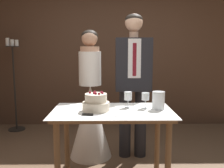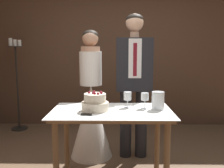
{
  "view_description": "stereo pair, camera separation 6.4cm",
  "coord_description": "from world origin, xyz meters",
  "px_view_note": "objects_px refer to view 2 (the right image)",
  "views": [
    {
      "loc": [
        -0.11,
        -2.42,
        1.4
      ],
      "look_at": [
        -0.07,
        0.34,
        1.01
      ],
      "focal_mm": 40.0,
      "sensor_mm": 36.0,
      "label": 1
    },
    {
      "loc": [
        -0.04,
        -2.42,
        1.4
      ],
      "look_at": [
        -0.07,
        0.34,
        1.01
      ],
      "focal_mm": 40.0,
      "sensor_mm": 36.0,
      "label": 2
    }
  ],
  "objects_px": {
    "hurricane_candle": "(158,101)",
    "cake_knife": "(94,115)",
    "groom": "(134,77)",
    "tiered_cake": "(95,103)",
    "candle_stand": "(17,85)",
    "wine_glass_near": "(128,97)",
    "wine_glass_middle": "(145,97)",
    "bride": "(91,112)",
    "cake_table": "(112,122)"
  },
  "relations": [
    {
      "from": "wine_glass_near",
      "to": "candle_stand",
      "type": "relative_size",
      "value": 0.1
    },
    {
      "from": "cake_table",
      "to": "wine_glass_near",
      "type": "xyz_separation_m",
      "value": [
        0.16,
        0.13,
        0.23
      ]
    },
    {
      "from": "candle_stand",
      "to": "wine_glass_near",
      "type": "bearing_deg",
      "value": -43.23
    },
    {
      "from": "candle_stand",
      "to": "cake_table",
      "type": "bearing_deg",
      "value": -48.02
    },
    {
      "from": "tiered_cake",
      "to": "candle_stand",
      "type": "relative_size",
      "value": 0.17
    },
    {
      "from": "cake_knife",
      "to": "wine_glass_near",
      "type": "relative_size",
      "value": 2.49
    },
    {
      "from": "wine_glass_near",
      "to": "bride",
      "type": "bearing_deg",
      "value": 125.28
    },
    {
      "from": "bride",
      "to": "tiered_cake",
      "type": "bearing_deg",
      "value": -81.52
    },
    {
      "from": "cake_table",
      "to": "tiered_cake",
      "type": "height_order",
      "value": "tiered_cake"
    },
    {
      "from": "tiered_cake",
      "to": "hurricane_candle",
      "type": "xyz_separation_m",
      "value": [
        0.62,
        0.05,
        0.01
      ]
    },
    {
      "from": "wine_glass_middle",
      "to": "cake_knife",
      "type": "bearing_deg",
      "value": -149.36
    },
    {
      "from": "wine_glass_near",
      "to": "hurricane_candle",
      "type": "xyz_separation_m",
      "value": [
        0.3,
        -0.08,
        -0.03
      ]
    },
    {
      "from": "tiered_cake",
      "to": "wine_glass_near",
      "type": "height_order",
      "value": "tiered_cake"
    },
    {
      "from": "bride",
      "to": "wine_glass_near",
      "type": "bearing_deg",
      "value": -54.72
    },
    {
      "from": "tiered_cake",
      "to": "bride",
      "type": "distance_m",
      "value": 0.81
    },
    {
      "from": "groom",
      "to": "candle_stand",
      "type": "relative_size",
      "value": 1.16
    },
    {
      "from": "tiered_cake",
      "to": "bride",
      "type": "bearing_deg",
      "value": 98.48
    },
    {
      "from": "bride",
      "to": "candle_stand",
      "type": "xyz_separation_m",
      "value": [
        -1.37,
        1.09,
        0.19
      ]
    },
    {
      "from": "cake_knife",
      "to": "groom",
      "type": "distance_m",
      "value": 1.06
    },
    {
      "from": "cake_knife",
      "to": "hurricane_candle",
      "type": "relative_size",
      "value": 2.27
    },
    {
      "from": "groom",
      "to": "tiered_cake",
      "type": "bearing_deg",
      "value": -120.05
    },
    {
      "from": "cake_knife",
      "to": "wine_glass_near",
      "type": "bearing_deg",
      "value": 53.65
    },
    {
      "from": "candle_stand",
      "to": "groom",
      "type": "bearing_deg",
      "value": -29.5
    },
    {
      "from": "wine_glass_near",
      "to": "hurricane_candle",
      "type": "relative_size",
      "value": 0.91
    },
    {
      "from": "groom",
      "to": "candle_stand",
      "type": "distance_m",
      "value": 2.22
    },
    {
      "from": "cake_knife",
      "to": "candle_stand",
      "type": "xyz_separation_m",
      "value": [
        -1.49,
        2.03,
        -0.03
      ]
    },
    {
      "from": "wine_glass_middle",
      "to": "hurricane_candle",
      "type": "relative_size",
      "value": 0.89
    },
    {
      "from": "hurricane_candle",
      "to": "cake_knife",
      "type": "bearing_deg",
      "value": -158.28
    },
    {
      "from": "wine_glass_near",
      "to": "groom",
      "type": "distance_m",
      "value": 0.64
    },
    {
      "from": "cake_table",
      "to": "bride",
      "type": "xyz_separation_m",
      "value": [
        -0.27,
        0.74,
        -0.09
      ]
    },
    {
      "from": "hurricane_candle",
      "to": "groom",
      "type": "height_order",
      "value": "groom"
    },
    {
      "from": "cake_knife",
      "to": "hurricane_candle",
      "type": "xyz_separation_m",
      "value": [
        0.61,
        0.24,
        0.08
      ]
    },
    {
      "from": "wine_glass_middle",
      "to": "bride",
      "type": "distance_m",
      "value": 0.95
    },
    {
      "from": "tiered_cake",
      "to": "wine_glass_near",
      "type": "distance_m",
      "value": 0.35
    },
    {
      "from": "tiered_cake",
      "to": "hurricane_candle",
      "type": "height_order",
      "value": "tiered_cake"
    },
    {
      "from": "wine_glass_middle",
      "to": "candle_stand",
      "type": "distance_m",
      "value": 2.64
    },
    {
      "from": "tiered_cake",
      "to": "wine_glass_middle",
      "type": "relative_size",
      "value": 1.66
    },
    {
      "from": "candle_stand",
      "to": "cake_knife",
      "type": "bearing_deg",
      "value": -53.65
    },
    {
      "from": "hurricane_candle",
      "to": "groom",
      "type": "relative_size",
      "value": 0.1
    },
    {
      "from": "hurricane_candle",
      "to": "groom",
      "type": "bearing_deg",
      "value": 105.02
    },
    {
      "from": "tiered_cake",
      "to": "cake_knife",
      "type": "relative_size",
      "value": 0.65
    },
    {
      "from": "cake_knife",
      "to": "groom",
      "type": "height_order",
      "value": "groom"
    },
    {
      "from": "tiered_cake",
      "to": "wine_glass_near",
      "type": "bearing_deg",
      "value": 22.87
    },
    {
      "from": "cake_table",
      "to": "candle_stand",
      "type": "height_order",
      "value": "candle_stand"
    },
    {
      "from": "cake_knife",
      "to": "tiered_cake",
      "type": "bearing_deg",
      "value": 99.62
    },
    {
      "from": "bride",
      "to": "groom",
      "type": "height_order",
      "value": "groom"
    },
    {
      "from": "tiered_cake",
      "to": "wine_glass_middle",
      "type": "height_order",
      "value": "tiered_cake"
    },
    {
      "from": "cake_knife",
      "to": "wine_glass_near",
      "type": "xyz_separation_m",
      "value": [
        0.32,
        0.33,
        0.1
      ]
    },
    {
      "from": "cake_table",
      "to": "wine_glass_middle",
      "type": "height_order",
      "value": "wine_glass_middle"
    },
    {
      "from": "cake_table",
      "to": "hurricane_candle",
      "type": "bearing_deg",
      "value": 5.91
    }
  ]
}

